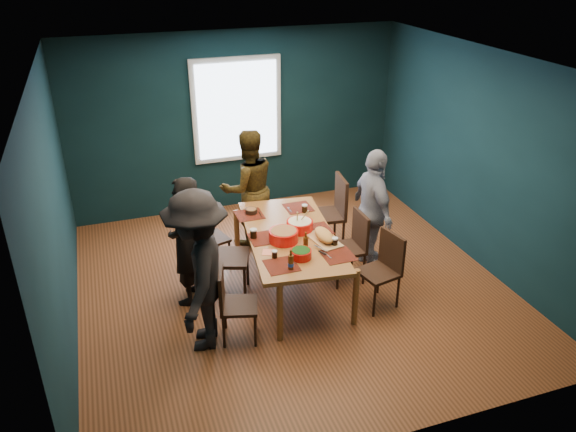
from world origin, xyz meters
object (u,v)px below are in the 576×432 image
object	(u,v)px
chair_left_mid	(219,250)
bowl_dumpling	(300,225)
person_back	(248,188)
person_far_left	(185,241)
person_near_left	(198,272)
bowl_salad	(284,235)
person_right	(373,210)
chair_right_near	(384,264)
cutting_board	(324,236)
chair_left_near	(231,299)
chair_right_far	(333,208)
chair_right_mid	(353,242)
bowl_herbs	(301,254)
chair_left_far	(205,235)
dining_table	(291,239)

from	to	relation	value
chair_left_mid	bowl_dumpling	size ratio (longest dim) A/B	3.32
person_back	person_far_left	bearing A→B (deg)	41.67
person_near_left	bowl_dumpling	size ratio (longest dim) A/B	5.57
chair_left_mid	bowl_salad	xyz separation A→B (m)	(0.69, -0.29, 0.22)
person_right	bowl_dumpling	size ratio (longest dim) A/B	5.08
person_right	chair_left_mid	bearing A→B (deg)	92.10
chair_left_mid	person_right	bearing A→B (deg)	20.18
chair_right_near	cutting_board	xyz separation A→B (m)	(-0.61, 0.35, 0.29)
chair_left_mid	bowl_salad	world-z (taller)	chair_left_mid
chair_left_near	chair_right_near	bearing A→B (deg)	17.78
chair_right_far	cutting_board	xyz separation A→B (m)	(-0.56, -1.05, 0.21)
chair_left_near	bowl_dumpling	world-z (taller)	bowl_dumpling
bowl_dumpling	cutting_board	size ratio (longest dim) A/B	0.52
chair_left_mid	bowl_salad	bearing A→B (deg)	-3.18
chair_right_mid	bowl_salad	size ratio (longest dim) A/B	2.66
chair_left_mid	person_far_left	world-z (taller)	person_far_left
bowl_salad	bowl_herbs	world-z (taller)	bowl_salad
chair_right_mid	bowl_herbs	size ratio (longest dim) A/B	3.90
chair_left_far	chair_left_near	world-z (taller)	chair_left_far
chair_left_mid	chair_right_mid	world-z (taller)	chair_left_mid
dining_table	bowl_dumpling	xyz separation A→B (m)	(0.13, 0.04, 0.14)
chair_right_mid	person_back	xyz separation A→B (m)	(-0.94, 1.33, 0.29)
person_right	bowl_herbs	xyz separation A→B (m)	(-1.22, -0.73, 0.01)
cutting_board	person_near_left	bearing A→B (deg)	-175.48
bowl_dumpling	bowl_herbs	size ratio (longest dim) A/B	1.36
chair_right_far	cutting_board	distance (m)	1.21
person_back	cutting_board	world-z (taller)	person_back
person_right	person_near_left	world-z (taller)	person_near_left
chair_left_far	chair_right_far	xyz separation A→B (m)	(1.73, -0.00, 0.11)
person_far_left	bowl_herbs	bearing A→B (deg)	80.43
chair_right_far	chair_right_near	xyz separation A→B (m)	(0.04, -1.40, -0.08)
chair_left_far	cutting_board	bearing A→B (deg)	-58.90
chair_left_far	person_far_left	distance (m)	0.74
person_back	bowl_dumpling	bearing A→B (deg)	97.34
chair_left_far	bowl_herbs	bearing A→B (deg)	-76.01
person_right	chair_left_near	bearing A→B (deg)	114.51
chair_right_mid	bowl_dumpling	distance (m)	0.73
chair_left_far	chair_right_mid	distance (m)	1.84
bowl_salad	chair_left_far	bearing A→B (deg)	128.89
chair_left_near	bowl_dumpling	xyz separation A→B (m)	(1.02, 0.74, 0.33)
chair_right_mid	cutting_board	distance (m)	0.61
bowl_dumpling	cutting_board	distance (m)	0.37
person_right	chair_right_mid	bearing A→B (deg)	121.77
chair_right_near	cutting_board	distance (m)	0.76
chair_left_near	bowl_herbs	size ratio (longest dim) A/B	3.67
person_back	person_near_left	size ratio (longest dim) A/B	0.94
chair_right_near	chair_left_near	bearing A→B (deg)	169.81
person_far_left	person_near_left	bearing A→B (deg)	23.09
person_right	bowl_herbs	world-z (taller)	person_right
dining_table	person_near_left	distance (m)	1.39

